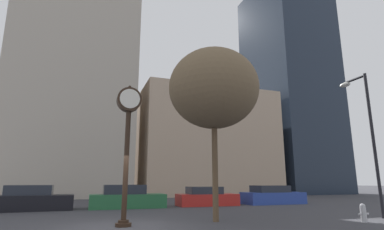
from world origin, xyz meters
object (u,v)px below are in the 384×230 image
(street_clock, at_px, (128,126))
(street_lamp_right, at_px, (364,121))
(car_green, at_px, (127,198))
(car_black, at_px, (32,200))
(bare_tree, at_px, (214,89))
(car_red, at_px, (206,198))
(car_blue, at_px, (272,196))
(fire_hydrant_near, at_px, (363,213))

(street_clock, xyz_separation_m, street_lamp_right, (10.96, -0.93, 0.77))
(street_clock, height_order, car_green, street_clock)
(car_black, bearing_deg, street_clock, -63.68)
(street_lamp_right, bearing_deg, street_clock, 175.13)
(car_black, bearing_deg, bare_tree, -46.14)
(street_lamp_right, xyz_separation_m, bare_tree, (-7.32, 1.04, 1.13))
(street_clock, distance_m, street_lamp_right, 11.03)
(car_red, bearing_deg, car_black, -178.12)
(street_clock, height_order, car_blue, street_clock)
(fire_hydrant_near, bearing_deg, car_blue, 76.58)
(car_green, distance_m, bare_tree, 9.36)
(fire_hydrant_near, height_order, street_lamp_right, street_lamp_right)
(car_black, xyz_separation_m, car_red, (10.39, -0.03, -0.06))
(street_clock, bearing_deg, car_black, 117.84)
(bare_tree, bearing_deg, car_blue, 44.07)
(car_black, xyz_separation_m, bare_tree, (7.71, -7.61, 4.94))
(street_clock, relative_size, fire_hydrant_near, 7.40)
(car_red, height_order, street_lamp_right, street_lamp_right)
(car_black, xyz_separation_m, fire_hydrant_near, (13.15, -9.69, -0.22))
(car_black, xyz_separation_m, car_green, (5.16, -0.09, -0.00))
(car_red, bearing_deg, street_lamp_right, -59.58)
(street_clock, xyz_separation_m, fire_hydrant_near, (9.07, -1.98, -3.26))
(car_red, relative_size, car_blue, 0.92)
(car_red, bearing_deg, fire_hydrant_near, -71.98)
(street_clock, height_order, fire_hydrant_near, street_clock)
(street_clock, relative_size, car_black, 1.23)
(fire_hydrant_near, xyz_separation_m, bare_tree, (-5.43, 2.08, 5.16))
(street_lamp_right, bearing_deg, fire_hydrant_near, -151.09)
(street_clock, bearing_deg, car_green, 81.91)
(fire_hydrant_near, relative_size, street_lamp_right, 0.11)
(car_black, bearing_deg, car_blue, -2.05)
(street_clock, relative_size, bare_tree, 0.72)
(car_blue, distance_m, street_lamp_right, 9.34)
(fire_hydrant_near, height_order, bare_tree, bare_tree)
(car_red, distance_m, fire_hydrant_near, 10.04)
(street_clock, bearing_deg, street_lamp_right, -4.87)
(street_lamp_right, height_order, bare_tree, bare_tree)
(car_black, relative_size, street_lamp_right, 0.64)
(car_black, relative_size, car_blue, 0.97)
(car_black, relative_size, bare_tree, 0.58)
(bare_tree, bearing_deg, fire_hydrant_near, -20.94)
(car_black, bearing_deg, car_green, -2.50)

